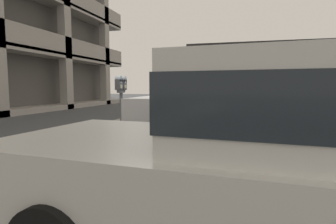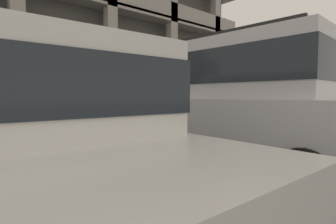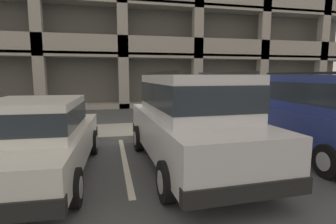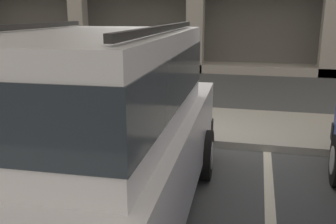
{
  "view_description": "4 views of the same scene",
  "coord_description": "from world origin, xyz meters",
  "views": [
    {
      "loc": [
        -5.23,
        -2.18,
        1.33
      ],
      "look_at": [
        -0.54,
        -0.81,
        0.86
      ],
      "focal_mm": 28.0,
      "sensor_mm": 36.0,
      "label": 1
    },
    {
      "loc": [
        -3.74,
        -4.97,
        1.18
      ],
      "look_at": [
        0.24,
        -0.49,
        0.8
      ],
      "focal_mm": 28.0,
      "sensor_mm": 36.0,
      "label": 2
    },
    {
      "loc": [
        -1.85,
        -7.73,
        1.96
      ],
      "look_at": [
        -0.27,
        -0.8,
        0.96
      ],
      "focal_mm": 28.0,
      "sensor_mm": 36.0,
      "label": 3
    },
    {
      "loc": [
        1.29,
        -5.56,
        2.14
      ],
      "look_at": [
        0.14,
        -0.73,
        0.81
      ],
      "focal_mm": 40.0,
      "sensor_mm": 36.0,
      "label": 4
    }
  ],
  "objects": [
    {
      "name": "sidewalk",
      "position": [
        0.0,
        1.3,
        0.06
      ],
      "size": [
        40.0,
        2.2,
        0.12
      ],
      "color": "#9E9B93",
      "rests_on": "ground_plane"
    },
    {
      "name": "ground_plane",
      "position": [
        0.0,
        0.0,
        -0.05
      ],
      "size": [
        80.0,
        80.0,
        0.1
      ],
      "color": "#444749"
    },
    {
      "name": "dark_hatchback",
      "position": [
        3.2,
        -2.33,
        1.09
      ],
      "size": [
        2.23,
        4.89,
        2.03
      ],
      "rotation": [
        0.0,
        0.0,
        -0.06
      ],
      "color": "navy",
      "rests_on": "ground_plane"
    },
    {
      "name": "fire_hydrant",
      "position": [
        4.82,
        0.65,
        0.46
      ],
      "size": [
        0.3,
        0.3,
        0.7
      ],
      "color": "red",
      "rests_on": "sidewalk"
    },
    {
      "name": "parking_stall_lines",
      "position": [
        1.53,
        -1.4,
        0.0
      ],
      "size": [
        12.38,
        4.8,
        0.01
      ],
      "color": "silver",
      "rests_on": "ground_plane"
    },
    {
      "name": "red_sedan",
      "position": [
        -3.15,
        -2.52,
        0.82
      ],
      "size": [
        1.98,
        4.55,
        1.54
      ],
      "rotation": [
        0.0,
        0.0,
        -0.05
      ],
      "color": "silver",
      "rests_on": "ground_plane"
    },
    {
      "name": "parking_meter_near",
      "position": [
        -0.14,
        0.35,
        1.19
      ],
      "size": [
        0.35,
        0.12,
        1.44
      ],
      "color": "#595B60",
      "rests_on": "sidewalk"
    },
    {
      "name": "silver_suv",
      "position": [
        -0.16,
        -2.49,
        1.09
      ],
      "size": [
        2.13,
        4.84,
        2.03
      ],
      "rotation": [
        0.0,
        0.0,
        0.03
      ],
      "color": "silver",
      "rests_on": "ground_plane"
    }
  ]
}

